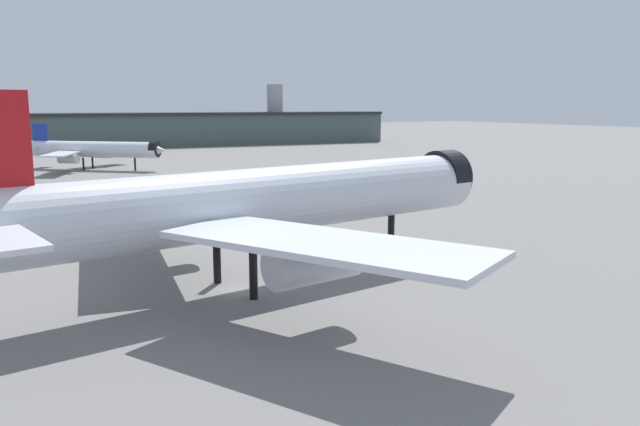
# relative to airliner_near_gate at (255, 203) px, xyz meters

# --- Properties ---
(ground) EXTENTS (900.00, 900.00, 0.00)m
(ground) POSITION_rel_airliner_near_gate_xyz_m (-2.35, -0.38, -8.58)
(ground) COLOR slate
(airliner_near_gate) EXTENTS (66.73, 60.44, 19.47)m
(airliner_near_gate) POSITION_rel_airliner_near_gate_xyz_m (0.00, 0.00, 0.00)
(airliner_near_gate) COLOR silver
(airliner_near_gate) RESTS_ON ground
(airliner_far_taxiway) EXTENTS (36.86, 35.68, 12.80)m
(airliner_far_taxiway) POSITION_rel_airliner_near_gate_xyz_m (11.46, 129.13, -2.94)
(airliner_far_taxiway) COLOR silver
(airliner_far_taxiway) RESTS_ON ground
(terminal_building) EXTENTS (232.81, 49.19, 27.04)m
(terminal_building) POSITION_rel_airliner_near_gate_xyz_m (47.47, 217.03, -1.15)
(terminal_building) COLOR #475651
(terminal_building) RESTS_ON ground
(traffic_cone_wingtip) EXTENTS (0.47, 0.47, 0.59)m
(traffic_cone_wingtip) POSITION_rel_airliner_near_gate_xyz_m (-0.77, 37.84, -8.29)
(traffic_cone_wingtip) COLOR #F2600C
(traffic_cone_wingtip) RESTS_ON ground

